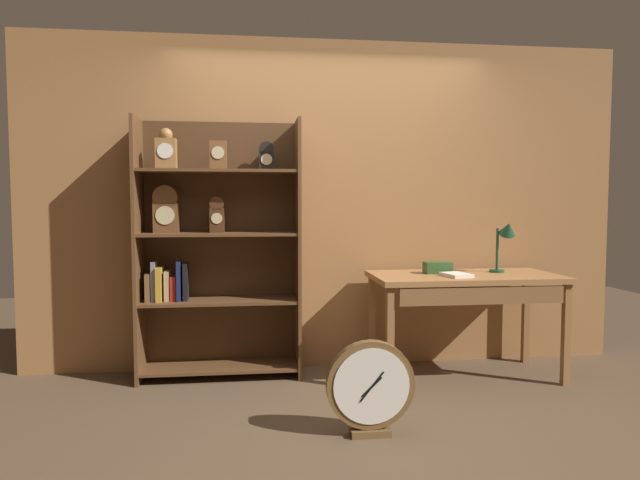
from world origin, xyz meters
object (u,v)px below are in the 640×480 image
object	(u,v)px
bookshelf	(213,247)
toolbox_small	(438,268)
open_repair_manual	(456,275)
workbench	(466,286)
desk_lamp	(506,236)
round_clock_large	(370,387)

from	to	relation	value
bookshelf	toolbox_small	size ratio (longest dim) A/B	9.58
bookshelf	toolbox_small	bearing A→B (deg)	-5.45
toolbox_small	open_repair_manual	bearing A→B (deg)	-70.40
workbench	desk_lamp	size ratio (longest dim) A/B	3.36
bookshelf	open_repair_manual	size ratio (longest dim) A/B	8.78
workbench	round_clock_large	world-z (taller)	workbench
toolbox_small	desk_lamp	bearing A→B (deg)	-3.06
open_repair_manual	round_clock_large	distance (m)	1.29
desk_lamp	open_repair_manual	bearing A→B (deg)	-159.01
desk_lamp	open_repair_manual	world-z (taller)	desk_lamp
bookshelf	open_repair_manual	world-z (taller)	bookshelf
workbench	round_clock_large	bearing A→B (deg)	-134.46
bookshelf	workbench	xyz separation A→B (m)	(1.88, -0.27, -0.29)
toolbox_small	open_repair_manual	distance (m)	0.22
desk_lamp	open_repair_manual	distance (m)	0.56
bookshelf	toolbox_small	xyz separation A→B (m)	(1.69, -0.16, -0.16)
round_clock_large	open_repair_manual	bearing A→B (deg)	46.17
workbench	desk_lamp	xyz separation A→B (m)	(0.34, 0.08, 0.37)
workbench	bookshelf	bearing A→B (deg)	171.89
bookshelf	round_clock_large	distance (m)	1.70
desk_lamp	round_clock_large	bearing A→B (deg)	-141.11
toolbox_small	open_repair_manual	world-z (taller)	toolbox_small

